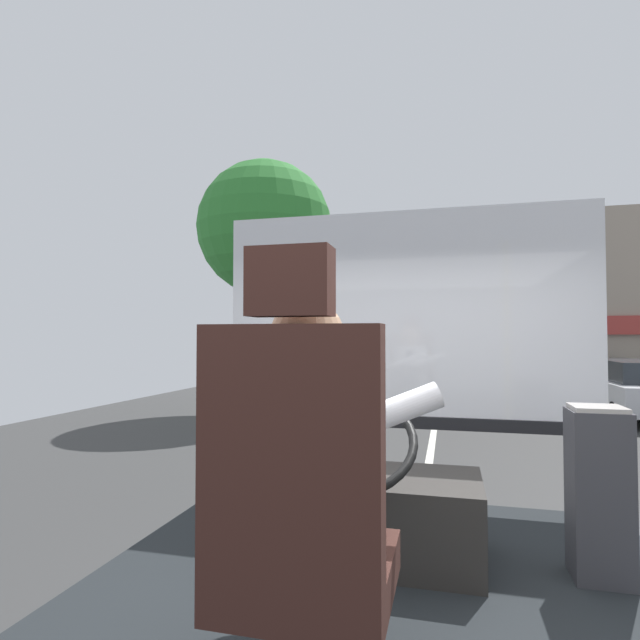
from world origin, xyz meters
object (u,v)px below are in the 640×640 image
object	(u,v)px
parked_car_green	(599,376)
fare_box	(599,492)
driver_seat	(301,527)
steering_console	(367,511)
bus_driver	(312,457)

from	to	relation	value
parked_car_green	fare_box	bearing A→B (deg)	-104.66
driver_seat	parked_car_green	world-z (taller)	driver_seat
fare_box	parked_car_green	world-z (taller)	fare_box
fare_box	parked_car_green	distance (m)	15.85
steering_console	parked_car_green	distance (m)	16.17
driver_seat	bus_driver	size ratio (longest dim) A/B	1.68
driver_seat	parked_car_green	bearing A→B (deg)	72.97
fare_box	driver_seat	bearing A→B (deg)	-131.55
parked_car_green	steering_console	bearing A→B (deg)	-108.22
driver_seat	steering_console	xyz separation A→B (m)	(-0.00, 1.15, -0.34)
steering_console	fare_box	bearing A→B (deg)	1.94
driver_seat	bus_driver	distance (m)	0.20
bus_driver	parked_car_green	xyz separation A→B (m)	(5.06, 16.39, -0.92)
bus_driver	fare_box	world-z (taller)	bus_driver
steering_console	parked_car_green	bearing A→B (deg)	71.78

